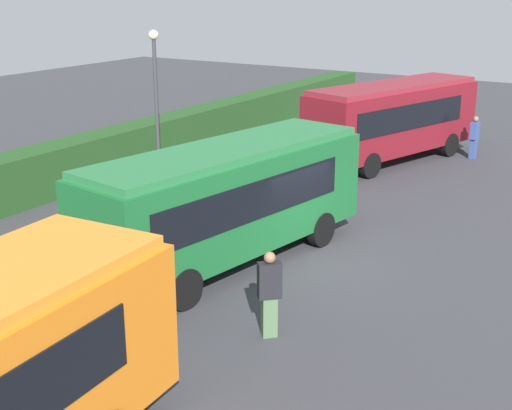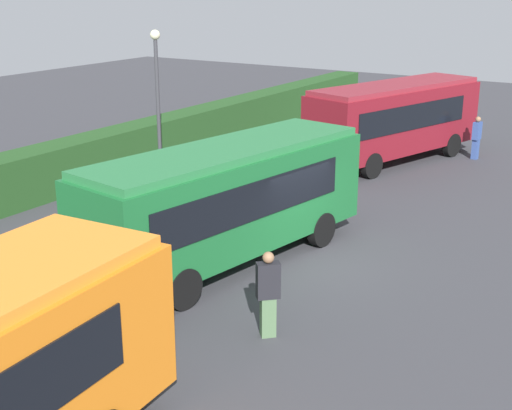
# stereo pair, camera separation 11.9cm
# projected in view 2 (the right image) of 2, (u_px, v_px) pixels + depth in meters

# --- Properties ---
(ground_plane) EXTENTS (76.08, 76.08, 0.00)m
(ground_plane) POSITION_uv_depth(u_px,v_px,m) (303.00, 259.00, 19.29)
(ground_plane) COLOR #38383D
(bus_green) EXTENTS (8.99, 3.74, 3.21)m
(bus_green) POSITION_uv_depth(u_px,v_px,m) (228.00, 198.00, 18.50)
(bus_green) COLOR #19602D
(bus_green) RESTS_ON ground_plane
(bus_maroon) EXTENTS (8.84, 4.67, 3.26)m
(bus_maroon) POSITION_uv_depth(u_px,v_px,m) (395.00, 117.00, 28.98)
(bus_maroon) COLOR maroon
(bus_maroon) RESTS_ON ground_plane
(person_right) EXTENTS (0.53, 0.53, 1.93)m
(person_right) POSITION_uv_depth(u_px,v_px,m) (268.00, 292.00, 14.88)
(person_right) COLOR #4C6B47
(person_right) RESTS_ON ground_plane
(person_far) EXTENTS (0.46, 0.31, 1.81)m
(person_far) POSITION_uv_depth(u_px,v_px,m) (476.00, 137.00, 29.73)
(person_far) COLOR #334C8C
(person_far) RESTS_ON ground_plane
(hedge_row) EXTENTS (50.04, 1.39, 1.74)m
(hedge_row) POSITION_uv_depth(u_px,v_px,m) (36.00, 175.00, 24.33)
(hedge_row) COLOR #21481E
(hedge_row) RESTS_ON ground_plane
(traffic_cone) EXTENTS (0.36, 0.36, 0.60)m
(traffic_cone) POSITION_uv_depth(u_px,v_px,m) (291.00, 129.00, 34.44)
(traffic_cone) COLOR orange
(traffic_cone) RESTS_ON ground_plane
(lamppost) EXTENTS (0.36, 0.36, 5.57)m
(lamppost) POSITION_uv_depth(u_px,v_px,m) (157.00, 89.00, 25.67)
(lamppost) COLOR #38383D
(lamppost) RESTS_ON ground_plane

